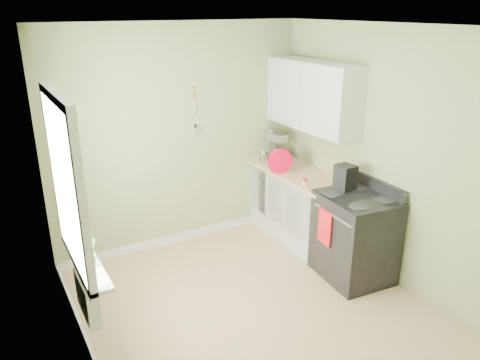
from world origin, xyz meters
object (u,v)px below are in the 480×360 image
stove (355,236)px  coffee_maker (345,180)px  stand_mixer (275,148)px  kettle (263,156)px

stove → coffee_maker: coffee_maker is taller
stove → stand_mixer: 1.70m
coffee_maker → kettle: bearing=98.7°
kettle → coffee_maker: size_ratio=0.52×
coffee_maker → stove: bearing=-94.5°
stand_mixer → coffee_maker: 1.35m
stove → kettle: size_ratio=6.45×
stove → kettle: (-0.19, 1.59, 0.51)m
stove → stand_mixer: bearing=89.6°
stove → kettle: stove is taller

